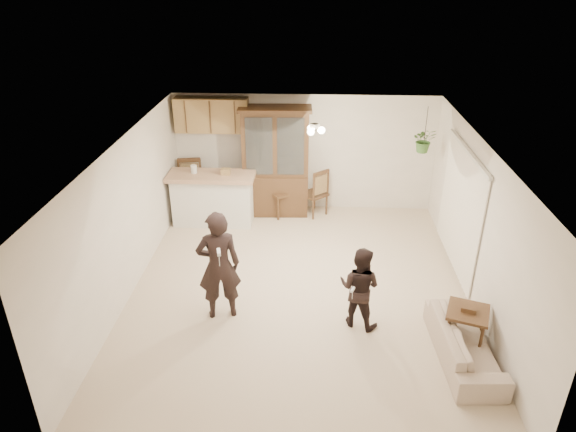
{
  "coord_description": "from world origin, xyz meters",
  "views": [
    {
      "loc": [
        0.18,
        -7.12,
        4.91
      ],
      "look_at": [
        -0.2,
        0.4,
        1.16
      ],
      "focal_mm": 32.0,
      "sensor_mm": 36.0,
      "label": 1
    }
  ],
  "objects_px": {
    "sofa": "(466,336)",
    "adult": "(219,265)",
    "side_table": "(465,328)",
    "child": "(360,286)",
    "chair_bar": "(191,199)",
    "china_hutch": "(276,163)",
    "chair_hutch_left": "(281,200)",
    "chair_hutch_right": "(314,201)"
  },
  "relations": [
    {
      "from": "side_table",
      "to": "chair_hutch_left",
      "type": "distance_m",
      "value": 5.0
    },
    {
      "from": "chair_hutch_left",
      "to": "chair_hutch_right",
      "type": "relative_size",
      "value": 1.12
    },
    {
      "from": "adult",
      "to": "chair_hutch_right",
      "type": "relative_size",
      "value": 1.72
    },
    {
      "from": "china_hutch",
      "to": "side_table",
      "type": "distance_m",
      "value": 5.2
    },
    {
      "from": "chair_bar",
      "to": "chair_hutch_right",
      "type": "relative_size",
      "value": 1.12
    },
    {
      "from": "sofa",
      "to": "china_hutch",
      "type": "bearing_deg",
      "value": 30.26
    },
    {
      "from": "chair_bar",
      "to": "adult",
      "type": "bearing_deg",
      "value": -80.26
    },
    {
      "from": "child",
      "to": "china_hutch",
      "type": "xyz_separation_m",
      "value": [
        -1.5,
        3.76,
        0.47
      ]
    },
    {
      "from": "adult",
      "to": "side_table",
      "type": "relative_size",
      "value": 2.58
    },
    {
      "from": "adult",
      "to": "side_table",
      "type": "bearing_deg",
      "value": 157.53
    },
    {
      "from": "adult",
      "to": "chair_bar",
      "type": "xyz_separation_m",
      "value": [
        -1.24,
        3.52,
        -0.57
      ]
    },
    {
      "from": "sofa",
      "to": "chair_hutch_left",
      "type": "xyz_separation_m",
      "value": [
        -2.78,
        4.37,
        -0.04
      ]
    },
    {
      "from": "sofa",
      "to": "chair_bar",
      "type": "height_order",
      "value": "chair_bar"
    },
    {
      "from": "adult",
      "to": "china_hutch",
      "type": "distance_m",
      "value": 3.7
    },
    {
      "from": "sofa",
      "to": "chair_hutch_right",
      "type": "relative_size",
      "value": 1.79
    },
    {
      "from": "sofa",
      "to": "adult",
      "type": "xyz_separation_m",
      "value": [
        -3.48,
        0.79,
        0.53
      ]
    },
    {
      "from": "chair_hutch_left",
      "to": "chair_hutch_right",
      "type": "height_order",
      "value": "chair_hutch_left"
    },
    {
      "from": "sofa",
      "to": "chair_hutch_left",
      "type": "bearing_deg",
      "value": 29.57
    },
    {
      "from": "child",
      "to": "china_hutch",
      "type": "relative_size",
      "value": 0.58
    },
    {
      "from": "sofa",
      "to": "adult",
      "type": "relative_size",
      "value": 1.04
    },
    {
      "from": "child",
      "to": "chair_bar",
      "type": "xyz_separation_m",
      "value": [
        -3.31,
        3.63,
        -0.34
      ]
    },
    {
      "from": "side_table",
      "to": "chair_hutch_left",
      "type": "height_order",
      "value": "chair_hutch_left"
    },
    {
      "from": "china_hutch",
      "to": "chair_hutch_right",
      "type": "bearing_deg",
      "value": -4.38
    },
    {
      "from": "child",
      "to": "chair_hutch_right",
      "type": "relative_size",
      "value": 1.29
    },
    {
      "from": "china_hutch",
      "to": "chair_hutch_left",
      "type": "relative_size",
      "value": 1.98
    },
    {
      "from": "side_table",
      "to": "chair_bar",
      "type": "height_order",
      "value": "chair_bar"
    },
    {
      "from": "chair_hutch_left",
      "to": "side_table",
      "type": "bearing_deg",
      "value": -1.36
    },
    {
      "from": "adult",
      "to": "chair_hutch_right",
      "type": "bearing_deg",
      "value": -124.95
    },
    {
      "from": "child",
      "to": "chair_bar",
      "type": "distance_m",
      "value": 4.93
    },
    {
      "from": "chair_hutch_left",
      "to": "adult",
      "type": "bearing_deg",
      "value": -47.01
    },
    {
      "from": "adult",
      "to": "sofa",
      "type": "bearing_deg",
      "value": 153.4
    },
    {
      "from": "child",
      "to": "chair_hutch_left",
      "type": "height_order",
      "value": "child"
    },
    {
      "from": "child",
      "to": "side_table",
      "type": "distance_m",
      "value": 1.57
    },
    {
      "from": "chair_hutch_right",
      "to": "chair_hutch_left",
      "type": "bearing_deg",
      "value": -39.43
    },
    {
      "from": "china_hutch",
      "to": "sofa",
      "type": "bearing_deg",
      "value": -58.92
    },
    {
      "from": "sofa",
      "to": "china_hutch",
      "type": "height_order",
      "value": "china_hutch"
    },
    {
      "from": "sofa",
      "to": "chair_hutch_left",
      "type": "relative_size",
      "value": 1.6
    },
    {
      "from": "sofa",
      "to": "chair_hutch_left",
      "type": "distance_m",
      "value": 5.18
    },
    {
      "from": "china_hutch",
      "to": "chair_hutch_left",
      "type": "height_order",
      "value": "china_hutch"
    },
    {
      "from": "sofa",
      "to": "child",
      "type": "height_order",
      "value": "child"
    },
    {
      "from": "child",
      "to": "side_table",
      "type": "height_order",
      "value": "child"
    },
    {
      "from": "sofa",
      "to": "china_hutch",
      "type": "relative_size",
      "value": 0.81
    }
  ]
}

